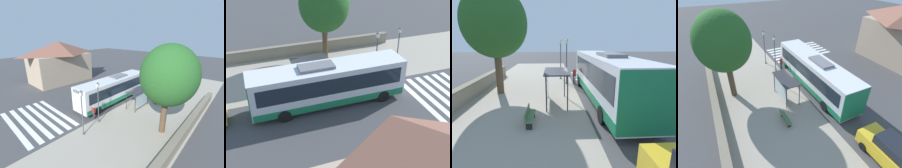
% 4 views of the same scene
% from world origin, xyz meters
% --- Properties ---
extents(ground_plane, '(120.00, 120.00, 0.00)m').
position_xyz_m(ground_plane, '(0.00, 0.00, 0.00)').
color(ground_plane, '#424244').
rests_on(ground_plane, ground).
extents(sidewalk_plaza, '(9.00, 44.00, 0.02)m').
position_xyz_m(sidewalk_plaza, '(-4.50, 0.00, 0.01)').
color(sidewalk_plaza, '#9E9384').
rests_on(sidewalk_plaza, ground).
extents(crosswalk_stripes, '(9.00, 5.25, 0.01)m').
position_xyz_m(crosswalk_stripes, '(5.00, 9.11, 0.00)').
color(crosswalk_stripes, silver).
rests_on(crosswalk_stripes, ground).
extents(stone_wall, '(0.60, 20.00, 1.24)m').
position_xyz_m(stone_wall, '(-8.55, 0.00, 0.63)').
color(stone_wall, gray).
rests_on(stone_wall, ground).
extents(background_building, '(7.17, 11.46, 7.92)m').
position_xyz_m(background_building, '(16.33, -0.66, 4.08)').
color(background_building, tan).
rests_on(background_building, ground).
extents(bus, '(2.72, 12.34, 3.63)m').
position_xyz_m(bus, '(1.80, -0.64, 1.88)').
color(bus, silver).
rests_on(bus, ground).
extents(bus_shelter, '(1.64, 3.36, 2.40)m').
position_xyz_m(bus_shelter, '(-1.99, -1.15, 1.99)').
color(bus_shelter, '#2D2D33').
rests_on(bus_shelter, ground).
extents(pedestrian, '(0.34, 0.22, 1.68)m').
position_xyz_m(pedestrian, '(0.15, 4.76, 0.98)').
color(pedestrian, '#2D3347').
rests_on(pedestrian, ground).
extents(bench, '(0.40, 1.78, 0.88)m').
position_xyz_m(bench, '(-3.37, -4.26, 0.48)').
color(bench, '#4C7247').
rests_on(bench, ground).
extents(street_lamp_near, '(0.28, 0.28, 4.60)m').
position_xyz_m(street_lamp_near, '(-1.16, 7.24, 2.71)').
color(street_lamp_near, '#4C4C51').
rests_on(street_lamp_near, ground).
extents(street_lamp_far, '(0.28, 0.28, 4.63)m').
position_xyz_m(street_lamp_far, '(-0.66, 4.76, 2.73)').
color(street_lamp_far, '#4C4C51').
rests_on(street_lamp_far, ground).
extents(shade_tree, '(5.07, 5.07, 8.61)m').
position_xyz_m(shade_tree, '(-6.61, 1.73, 5.78)').
color(shade_tree, brown).
rests_on(shade_tree, ground).
extents(parked_car_behind_bus, '(2.00, 4.57, 1.94)m').
position_xyz_m(parked_car_behind_bus, '(1.53, -10.78, 0.95)').
color(parked_car_behind_bus, gold).
rests_on(parked_car_behind_bus, ground).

